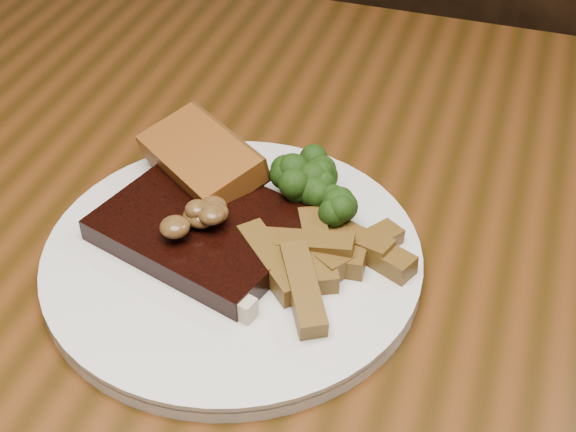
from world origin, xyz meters
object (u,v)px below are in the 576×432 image
chair_far (465,137)px  steak (205,228)px  potato_wedges (334,255)px  dining_table (287,325)px  garlic_bread (202,177)px  plate (233,260)px

chair_far → steak: 0.75m
potato_wedges → chair_far: bearing=86.2°
chair_far → potato_wedges: (-0.04, -0.66, 0.32)m
chair_far → potato_wedges: size_ratio=8.28×
dining_table → chair_far: 0.68m
dining_table → potato_wedges: 0.13m
chair_far → garlic_bread: 0.70m
garlic_bread → chair_far: bearing=107.7°
dining_table → plate: size_ratio=5.37×
potato_wedges → garlic_bread: bearing=156.3°
steak → potato_wedges: bearing=17.6°
dining_table → garlic_bread: 0.15m
chair_far → steak: size_ratio=5.38×
chair_far → potato_wedges: bearing=106.6°
dining_table → garlic_bread: garlic_bread is taller
plate → potato_wedges: bearing=8.8°
plate → steak: steak is taller
dining_table → chair_far: chair_far is taller
dining_table → plate: 0.11m
dining_table → garlic_bread: bearing=156.8°
garlic_bread → plate: bearing=-17.9°
steak → potato_wedges: 0.11m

